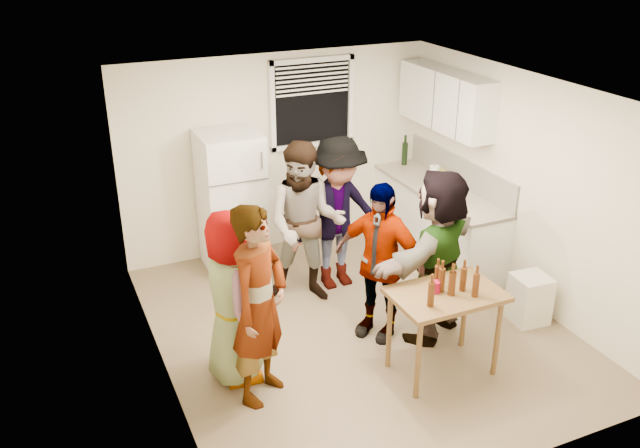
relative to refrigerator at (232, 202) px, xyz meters
name	(u,v)px	position (x,y,z in m)	size (l,w,h in m)	color
room	(357,327)	(0.75, -1.88, -0.85)	(4.00, 4.50, 2.50)	white
window	(312,103)	(1.20, 0.33, 1.00)	(1.12, 0.10, 1.06)	white
refrigerator	(232,202)	(0.00, 0.00, 0.00)	(0.70, 0.70, 1.70)	white
counter_lower	(437,223)	(2.45, -0.73, -0.42)	(0.60, 2.20, 0.86)	white
countertop	(439,189)	(2.45, -0.73, 0.03)	(0.64, 2.22, 0.04)	beige
backsplash	(460,171)	(2.74, -0.73, 0.23)	(0.03, 2.20, 0.36)	beige
upper_cabinets	(446,100)	(2.58, -0.53, 1.10)	(0.34, 1.60, 0.70)	white
kettle	(436,189)	(2.40, -0.74, 0.05)	(0.26, 0.22, 0.22)	silver
paper_towel	(433,185)	(2.43, -0.62, 0.05)	(0.12, 0.12, 0.26)	white
wine_bottle	(404,165)	(2.50, 0.21, 0.05)	(0.08, 0.08, 0.31)	black
beer_bottle_counter	(453,202)	(2.35, -1.18, 0.05)	(0.06, 0.06, 0.23)	#47230C
blue_cup	(451,210)	(2.19, -1.37, 0.05)	(0.10, 0.10, 0.13)	#3022BE
picture_frame	(441,173)	(2.67, -0.43, 0.12)	(0.02, 0.16, 0.14)	#EDE55D
trash_bin	(529,300)	(2.47, -2.50, -0.60)	(0.36, 0.36, 0.53)	white
serving_table	(440,370)	(1.13, -2.87, -0.85)	(1.01, 0.67, 0.85)	brown
beer_bottle_table	(436,286)	(1.11, -2.73, 0.00)	(0.05, 0.05, 0.20)	#47230C
red_cup	(435,292)	(1.04, -2.83, 0.00)	(0.08, 0.08, 0.11)	maroon
guest_grey	(238,374)	(-0.65, -2.14, -0.85)	(0.82, 1.67, 0.53)	#959595
guest_stripe	(263,393)	(-0.53, -2.50, -0.85)	(0.67, 1.84, 0.44)	#141933
guest_back_left	(306,297)	(0.50, -1.09, -0.85)	(0.89, 1.83, 0.69)	brown
guest_back_right	(337,284)	(0.95, -0.95, -0.85)	(1.16, 1.79, 0.67)	#414246
guest_black	(376,332)	(0.88, -2.05, -0.85)	(0.98, 1.66, 0.41)	black
guest_orange	(431,332)	(1.42, -2.28, -0.85)	(1.66, 1.79, 0.53)	#C9844D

